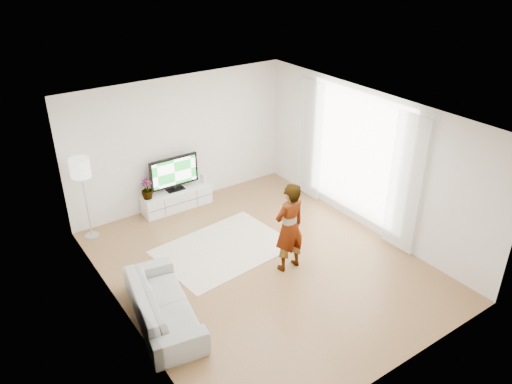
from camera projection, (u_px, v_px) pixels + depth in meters
floor at (262, 265)px, 8.98m from camera, size 6.00×6.00×0.00m
ceiling at (263, 116)px, 7.69m from camera, size 6.00×6.00×0.00m
wall_left at (119, 243)px, 7.07m from camera, size 0.02×6.00×2.80m
wall_right at (368, 162)px, 9.60m from camera, size 0.02×6.00×2.80m
wall_back at (180, 142)px, 10.52m from camera, size 5.00×0.02×2.80m
wall_front at (403, 290)px, 6.15m from camera, size 5.00×0.02×2.80m
window at (357, 154)px, 9.78m from camera, size 0.01×2.60×2.50m
curtain_near at (405, 184)px, 8.84m from camera, size 0.04×0.70×2.60m
curtain_far at (310, 140)px, 10.74m from camera, size 0.04×0.70×2.60m
media_console at (177, 199)px, 10.75m from camera, size 1.52×0.43×0.43m
television at (174, 173)px, 10.48m from camera, size 1.08×0.21×0.76m
game_console at (203, 178)px, 10.94m from camera, size 0.07×0.15×0.20m
potted_plant at (147, 189)px, 10.23m from camera, size 0.25×0.25×0.44m
rug at (223, 249)px, 9.43m from camera, size 2.51×1.92×0.01m
player at (289, 227)px, 8.53m from camera, size 0.61×0.41×1.66m
sofa at (163, 303)px, 7.59m from camera, size 1.15×2.16×0.60m
floor_lamp at (81, 171)px, 9.19m from camera, size 0.37×0.37×1.66m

